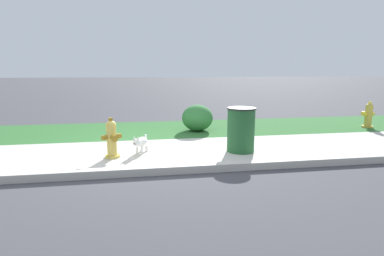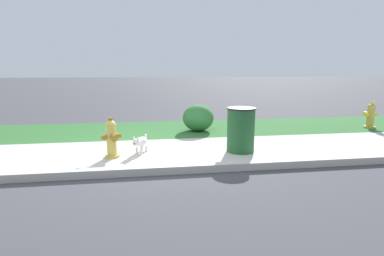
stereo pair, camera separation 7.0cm
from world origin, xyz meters
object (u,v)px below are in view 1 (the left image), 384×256
object	(u,v)px
trash_bin	(241,130)
shrub_bush_near_lamp	(197,118)
fire_hydrant_far_end	(368,115)
small_white_dog	(141,142)
fire_hydrant_mid_block	(112,139)

from	to	relation	value
trash_bin	shrub_bush_near_lamp	distance (m)	2.17
fire_hydrant_far_end	small_white_dog	xyz separation A→B (m)	(-6.10, -1.64, -0.12)
small_white_dog	trash_bin	size ratio (longest dim) A/B	0.52
fire_hydrant_mid_block	trash_bin	distance (m)	2.39
shrub_bush_near_lamp	fire_hydrant_mid_block	bearing A→B (deg)	-131.95
fire_hydrant_far_end	fire_hydrant_mid_block	world-z (taller)	fire_hydrant_mid_block
fire_hydrant_far_end	trash_bin	xyz separation A→B (m)	(-4.21, -1.81, 0.09)
fire_hydrant_far_end	trash_bin	size ratio (longest dim) A/B	0.83
fire_hydrant_far_end	trash_bin	distance (m)	4.59
small_white_dog	fire_hydrant_far_end	bearing A→B (deg)	131.44
fire_hydrant_far_end	shrub_bush_near_lamp	world-z (taller)	fire_hydrant_far_end
fire_hydrant_far_end	shrub_bush_near_lamp	distance (m)	4.68
trash_bin	shrub_bush_near_lamp	xyz separation A→B (m)	(-0.46, 2.12, -0.09)
fire_hydrant_far_end	shrub_bush_near_lamp	size ratio (longest dim) A/B	0.89
fire_hydrant_far_end	small_white_dog	size ratio (longest dim) A/B	1.60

